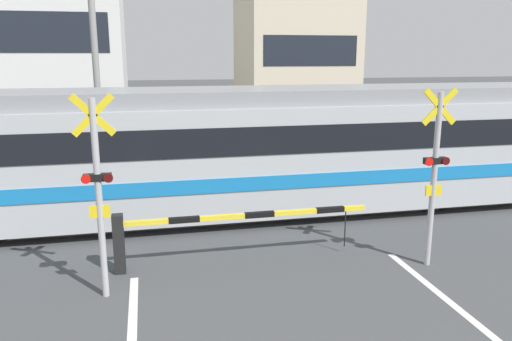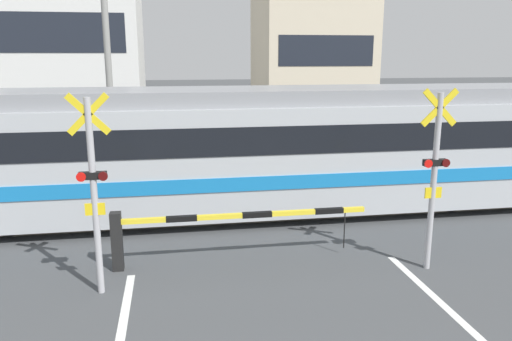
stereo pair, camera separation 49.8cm
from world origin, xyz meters
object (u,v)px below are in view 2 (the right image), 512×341
object	(u,v)px
crossing_barrier_far	(271,157)
pedestrian	(253,137)
crossing_signal_right	(434,172)
crossing_barrier_near	(193,226)
commuter_train	(241,148)
crossing_signal_left	(94,186)

from	to	relation	value
crossing_barrier_far	pedestrian	world-z (taller)	pedestrian
crossing_signal_right	crossing_barrier_near	bearing A→B (deg)	168.42
crossing_signal_right	pedestrian	world-z (taller)	crossing_signal_right
commuter_train	crossing_signal_right	bearing A→B (deg)	-52.09
crossing_barrier_far	crossing_signal_left	bearing A→B (deg)	-121.54
crossing_signal_left	pedestrian	distance (m)	10.53
crossing_barrier_far	crossing_signal_right	xyz separation A→B (m)	(1.60, -7.10, 1.09)
pedestrian	commuter_train	bearing A→B (deg)	-102.21
crossing_signal_left	pedestrian	xyz separation A→B (m)	(4.19, 9.62, -0.84)
commuter_train	crossing_signal_right	size ratio (longest dim) A/B	5.11
commuter_train	crossing_barrier_far	xyz separation A→B (m)	(1.41, 3.23, -0.92)
crossing_signal_left	pedestrian	world-z (taller)	crossing_signal_left
commuter_train	pedestrian	bearing A→B (deg)	77.79
commuter_train	crossing_signal_left	world-z (taller)	crossing_signal_left
crossing_signal_right	pedestrian	xyz separation A→B (m)	(-1.77, 9.62, -0.84)
commuter_train	crossing_barrier_far	world-z (taller)	commuter_train
commuter_train	crossing_signal_left	distance (m)	4.87
crossing_signal_left	pedestrian	size ratio (longest dim) A/B	1.91
commuter_train	pedestrian	world-z (taller)	commuter_train
commuter_train	crossing_signal_right	distance (m)	4.91
crossing_signal_right	pedestrian	bearing A→B (deg)	100.43
commuter_train	crossing_barrier_far	distance (m)	3.64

